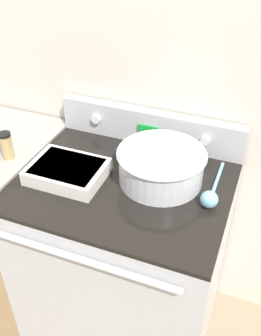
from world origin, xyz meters
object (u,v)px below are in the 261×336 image
at_px(ladle, 210,196).
at_px(spice_jar_black_cap, 7,146).
at_px(casserole_dish, 67,171).
at_px(mixing_bowl, 161,165).

xyz_separation_m(ladle, spice_jar_black_cap, (-0.83, -0.04, 0.04)).
bearing_deg(spice_jar_black_cap, casserole_dish, -3.25).
height_order(mixing_bowl, spice_jar_black_cap, same).
relative_size(mixing_bowl, spice_jar_black_cap, 2.90).
bearing_deg(casserole_dish, spice_jar_black_cap, 176.75).
bearing_deg(mixing_bowl, casserole_dish, -161.13).
bearing_deg(ladle, casserole_dish, -174.12).
relative_size(ladle, spice_jar_black_cap, 2.57).
xyz_separation_m(mixing_bowl, spice_jar_black_cap, (-0.63, -0.10, -0.00)).
distance_m(mixing_bowl, ladle, 0.22).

